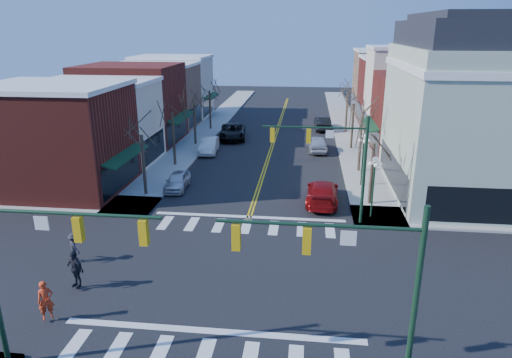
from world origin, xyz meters
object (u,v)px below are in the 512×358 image
(pedestrian_red_a, at_px, (46,300))
(pedestrian_dark_a, at_px, (75,269))
(car_left_mid, at_px, (209,145))
(lamppost_midblock, at_px, (363,151))
(car_left_near, at_px, (177,181))
(lamppost_corner, at_px, (374,177))
(pedestrian_dark_b, at_px, (74,246))
(car_right_near, at_px, (322,192))
(victorian_corner, at_px, (482,108))
(car_right_mid, at_px, (317,144))
(car_left_far, at_px, (233,132))
(car_right_far, at_px, (322,123))

(pedestrian_red_a, bearing_deg, pedestrian_dark_a, 53.12)
(car_left_mid, xyz_separation_m, pedestrian_dark_a, (-1.05, -26.07, 0.34))
(lamppost_midblock, relative_size, car_left_near, 1.09)
(lamppost_corner, distance_m, car_left_near, 15.39)
(car_left_near, distance_m, pedestrian_red_a, 17.52)
(car_left_near, bearing_deg, pedestrian_dark_b, -102.94)
(car_right_near, bearing_deg, car_left_near, -5.72)
(car_left_mid, bearing_deg, lamppost_midblock, -36.53)
(victorian_corner, bearing_deg, car_right_mid, 135.86)
(lamppost_midblock, distance_m, pedestrian_dark_a, 23.13)
(car_right_mid, bearing_deg, lamppost_corner, 96.61)
(lamppost_midblock, height_order, pedestrian_red_a, lamppost_midblock)
(car_right_mid, bearing_deg, pedestrian_dark_b, 57.47)
(car_right_near, relative_size, pedestrian_dark_a, 2.89)
(car_left_mid, xyz_separation_m, car_right_near, (11.25, -12.92, 0.04))
(victorian_corner, relative_size, pedestrian_dark_a, 7.35)
(lamppost_midblock, xyz_separation_m, pedestrian_red_a, (-15.50, -19.71, -1.91))
(lamppost_corner, bearing_deg, car_left_near, 163.64)
(victorian_corner, height_order, pedestrian_dark_b, victorian_corner)
(pedestrian_dark_a, bearing_deg, lamppost_corner, 60.07)
(victorian_corner, distance_m, car_right_near, 13.35)
(car_left_mid, height_order, car_right_near, car_right_near)
(car_left_near, distance_m, car_left_far, 17.60)
(car_right_mid, bearing_deg, pedestrian_red_a, 63.93)
(car_left_mid, xyz_separation_m, car_left_far, (1.45, 6.32, 0.08))
(car_right_mid, height_order, pedestrian_dark_b, pedestrian_dark_b)
(car_right_near, distance_m, pedestrian_dark_b, 17.28)
(lamppost_corner, xyz_separation_m, car_left_near, (-14.60, 4.29, -2.29))
(lamppost_midblock, height_order, car_right_far, lamppost_midblock)
(car_right_far, bearing_deg, victorian_corner, 113.05)
(lamppost_midblock, relative_size, car_left_far, 0.71)
(lamppost_corner, distance_m, lamppost_midblock, 6.50)
(pedestrian_red_a, distance_m, pedestrian_dark_a, 2.64)
(car_left_mid, bearing_deg, car_right_mid, 4.92)
(car_left_mid, height_order, pedestrian_red_a, pedestrian_red_a)
(car_right_far, height_order, pedestrian_red_a, pedestrian_red_a)
(car_left_mid, height_order, car_right_far, car_right_far)
(car_right_far, bearing_deg, car_left_near, 59.81)
(car_right_far, relative_size, pedestrian_dark_b, 3.29)
(car_right_far, bearing_deg, car_left_far, 27.32)
(lamppost_midblock, distance_m, car_right_near, 5.51)
(car_left_near, xyz_separation_m, car_left_mid, (0.15, 11.21, 0.10))
(victorian_corner, bearing_deg, pedestrian_red_a, -141.09)
(car_right_mid, height_order, car_right_far, car_right_far)
(lamppost_midblock, bearing_deg, lamppost_corner, -90.00)
(car_left_far, xyz_separation_m, pedestrian_red_a, (-2.50, -35.03, 0.20))
(car_left_far, bearing_deg, car_right_near, -70.03)
(victorian_corner, relative_size, car_left_mid, 3.03)
(victorian_corner, bearing_deg, car_left_mid, 157.36)
(car_left_mid, distance_m, car_right_mid, 11.21)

